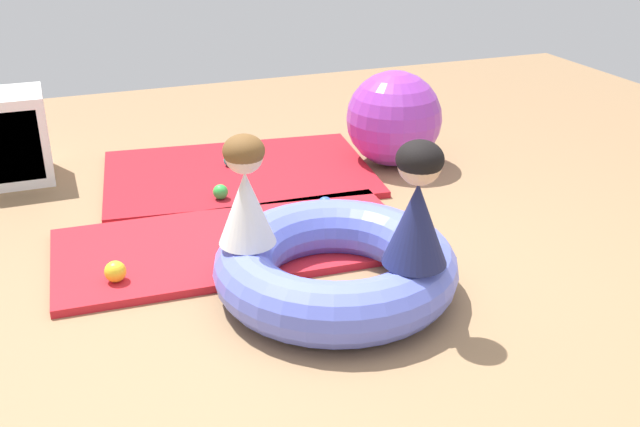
{
  "coord_description": "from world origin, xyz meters",
  "views": [
    {
      "loc": [
        -1.19,
        -2.72,
        1.75
      ],
      "look_at": [
        -0.08,
        0.23,
        0.32
      ],
      "focal_mm": 41.55,
      "sensor_mm": 36.0,
      "label": 1
    }
  ],
  "objects_px": {
    "play_ball_green": "(220,192)",
    "play_ball_orange": "(394,234)",
    "child_in_navy": "(417,205)",
    "exercise_ball_large": "(394,119)",
    "child_in_white": "(246,192)",
    "play_ball_teal": "(229,160)",
    "play_ball_blue": "(325,204)",
    "inflatable_cushion": "(335,266)",
    "storage_cube": "(11,138)",
    "play_ball_red": "(246,210)",
    "play_ball_yellow": "(115,271)"
  },
  "relations": [
    {
      "from": "child_in_navy",
      "to": "play_ball_yellow",
      "type": "height_order",
      "value": "child_in_navy"
    },
    {
      "from": "child_in_navy",
      "to": "play_ball_green",
      "type": "distance_m",
      "value": 1.63
    },
    {
      "from": "child_in_white",
      "to": "child_in_navy",
      "type": "relative_size",
      "value": 0.93
    },
    {
      "from": "child_in_white",
      "to": "play_ball_orange",
      "type": "height_order",
      "value": "child_in_white"
    },
    {
      "from": "child_in_navy",
      "to": "inflatable_cushion",
      "type": "bearing_deg",
      "value": 171.26
    },
    {
      "from": "play_ball_green",
      "to": "exercise_ball_large",
      "type": "xyz_separation_m",
      "value": [
        1.24,
        0.27,
        0.23
      ]
    },
    {
      "from": "child_in_white",
      "to": "storage_cube",
      "type": "xyz_separation_m",
      "value": [
        -0.99,
        1.9,
        -0.24
      ]
    },
    {
      "from": "play_ball_red",
      "to": "child_in_white",
      "type": "bearing_deg",
      "value": -104.42
    },
    {
      "from": "play_ball_orange",
      "to": "storage_cube",
      "type": "bearing_deg",
      "value": 136.81
    },
    {
      "from": "play_ball_orange",
      "to": "play_ball_green",
      "type": "relative_size",
      "value": 1.04
    },
    {
      "from": "child_in_navy",
      "to": "play_ball_red",
      "type": "distance_m",
      "value": 1.35
    },
    {
      "from": "inflatable_cushion",
      "to": "child_in_white",
      "type": "height_order",
      "value": "child_in_white"
    },
    {
      "from": "exercise_ball_large",
      "to": "storage_cube",
      "type": "bearing_deg",
      "value": 166.46
    },
    {
      "from": "play_ball_teal",
      "to": "play_ball_orange",
      "type": "height_order",
      "value": "play_ball_orange"
    },
    {
      "from": "inflatable_cushion",
      "to": "storage_cube",
      "type": "distance_m",
      "value": 2.43
    },
    {
      "from": "child_in_white",
      "to": "storage_cube",
      "type": "bearing_deg",
      "value": -88.69
    },
    {
      "from": "inflatable_cushion",
      "to": "play_ball_orange",
      "type": "distance_m",
      "value": 0.55
    },
    {
      "from": "play_ball_blue",
      "to": "exercise_ball_large",
      "type": "bearing_deg",
      "value": 41.57
    },
    {
      "from": "child_in_white",
      "to": "play_ball_green",
      "type": "height_order",
      "value": "child_in_white"
    },
    {
      "from": "child_in_white",
      "to": "play_ball_teal",
      "type": "relative_size",
      "value": 6.64
    },
    {
      "from": "play_ball_teal",
      "to": "play_ball_yellow",
      "type": "xyz_separation_m",
      "value": [
        -0.87,
        -1.29,
        0.01
      ]
    },
    {
      "from": "play_ball_blue",
      "to": "play_ball_teal",
      "type": "bearing_deg",
      "value": 110.08
    },
    {
      "from": "play_ball_teal",
      "to": "exercise_ball_large",
      "type": "distance_m",
      "value": 1.11
    },
    {
      "from": "play_ball_teal",
      "to": "play_ball_green",
      "type": "bearing_deg",
      "value": -109.68
    },
    {
      "from": "play_ball_teal",
      "to": "play_ball_green",
      "type": "xyz_separation_m",
      "value": [
        -0.18,
        -0.51,
        0.01
      ]
    },
    {
      "from": "play_ball_blue",
      "to": "play_ball_green",
      "type": "xyz_separation_m",
      "value": [
        -0.51,
        0.38,
        0.0
      ]
    },
    {
      "from": "child_in_navy",
      "to": "exercise_ball_large",
      "type": "height_order",
      "value": "child_in_navy"
    },
    {
      "from": "child_in_white",
      "to": "child_in_navy",
      "type": "xyz_separation_m",
      "value": [
        0.6,
        -0.43,
        0.02
      ]
    },
    {
      "from": "play_ball_blue",
      "to": "play_ball_green",
      "type": "height_order",
      "value": "play_ball_green"
    },
    {
      "from": "play_ball_red",
      "to": "play_ball_yellow",
      "type": "distance_m",
      "value": 0.91
    },
    {
      "from": "play_ball_orange",
      "to": "exercise_ball_large",
      "type": "height_order",
      "value": "exercise_ball_large"
    },
    {
      "from": "play_ball_orange",
      "to": "storage_cube",
      "type": "xyz_separation_m",
      "value": [
        -1.81,
        1.7,
        0.19
      ]
    },
    {
      "from": "child_in_white",
      "to": "play_ball_teal",
      "type": "height_order",
      "value": "child_in_white"
    },
    {
      "from": "child_in_white",
      "to": "exercise_ball_large",
      "type": "bearing_deg",
      "value": -161.71
    },
    {
      "from": "play_ball_teal",
      "to": "exercise_ball_large",
      "type": "height_order",
      "value": "exercise_ball_large"
    },
    {
      "from": "play_ball_yellow",
      "to": "child_in_white",
      "type": "bearing_deg",
      "value": -27.12
    },
    {
      "from": "play_ball_red",
      "to": "play_ball_yellow",
      "type": "bearing_deg",
      "value": -147.31
    },
    {
      "from": "exercise_ball_large",
      "to": "inflatable_cushion",
      "type": "bearing_deg",
      "value": -124.36
    },
    {
      "from": "exercise_ball_large",
      "to": "storage_cube",
      "type": "height_order",
      "value": "exercise_ball_large"
    },
    {
      "from": "play_ball_teal",
      "to": "storage_cube",
      "type": "bearing_deg",
      "value": 165.85
    },
    {
      "from": "play_ball_yellow",
      "to": "play_ball_blue",
      "type": "bearing_deg",
      "value": 18.5
    },
    {
      "from": "exercise_ball_large",
      "to": "play_ball_blue",
      "type": "bearing_deg",
      "value": -138.43
    },
    {
      "from": "child_in_navy",
      "to": "play_ball_red",
      "type": "height_order",
      "value": "child_in_navy"
    },
    {
      "from": "play_ball_red",
      "to": "exercise_ball_large",
      "type": "xyz_separation_m",
      "value": [
        1.17,
        0.56,
        0.23
      ]
    },
    {
      "from": "play_ball_green",
      "to": "play_ball_orange",
      "type": "bearing_deg",
      "value": -50.92
    },
    {
      "from": "play_ball_teal",
      "to": "play_ball_orange",
      "type": "distance_m",
      "value": 1.47
    },
    {
      "from": "play_ball_green",
      "to": "storage_cube",
      "type": "bearing_deg",
      "value": 142.95
    },
    {
      "from": "play_ball_blue",
      "to": "storage_cube",
      "type": "relative_size",
      "value": 0.15
    },
    {
      "from": "child_in_navy",
      "to": "exercise_ball_large",
      "type": "xyz_separation_m",
      "value": [
        0.76,
        1.77,
        -0.23
      ]
    },
    {
      "from": "child_in_navy",
      "to": "play_ball_orange",
      "type": "bearing_deg",
      "value": 116.96
    }
  ]
}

